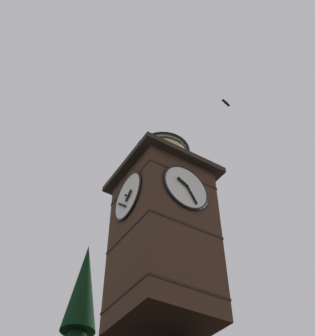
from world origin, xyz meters
TOP-DOWN VIEW (x-y plane):
  - clock_tower at (2.15, -0.42)m, footprint 3.90×3.90m
  - flying_bird_high at (-2.52, -0.36)m, footprint 0.69×0.30m

SIDE VIEW (x-z plane):
  - clock_tower at x=2.15m, z-range 7.93..17.76m
  - flying_bird_high at x=-2.52m, z-range 23.76..23.88m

